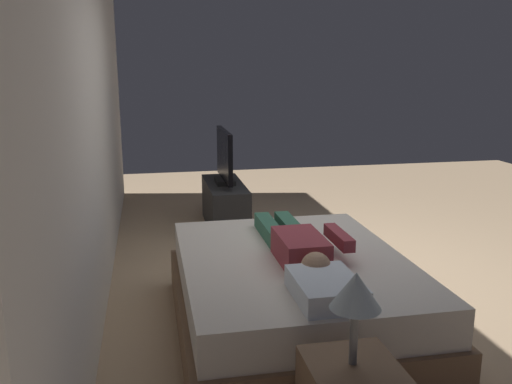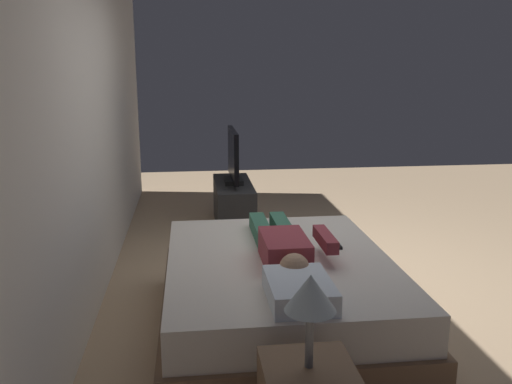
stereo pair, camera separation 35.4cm
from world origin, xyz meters
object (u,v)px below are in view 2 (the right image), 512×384
(bed, at_px, (279,297))
(tv, at_px, (233,158))
(remote, at_px, (337,245))
(tv_stand, at_px, (234,205))
(lamp, at_px, (310,295))
(person, at_px, (283,244))
(pillow, at_px, (299,290))

(bed, bearing_deg, tv, 2.24)
(remote, height_order, tv_stand, remote)
(remote, distance_m, tv_stand, 2.42)
(lamp, bearing_deg, remote, -19.50)
(remote, relative_size, tv_stand, 0.14)
(remote, bearing_deg, lamp, 160.50)
(tv_stand, bearing_deg, remote, -167.08)
(person, bearing_deg, lamp, 175.02)
(person, height_order, remote, person)
(remote, xyz_separation_m, tv_stand, (2.34, 0.54, -0.30))
(remote, bearing_deg, bed, 112.35)
(tv, bearing_deg, person, -176.97)
(remote, bearing_deg, tv, 12.92)
(bed, relative_size, tv, 2.24)
(pillow, bearing_deg, bed, 0.00)
(bed, height_order, tv_stand, bed)
(tv, bearing_deg, tv_stand, 0.00)
(pillow, relative_size, tv, 0.55)
(remote, bearing_deg, pillow, 152.66)
(pillow, relative_size, remote, 3.20)
(remote, bearing_deg, person, 110.47)
(bed, height_order, person, person)
(tv_stand, bearing_deg, tv, 0.00)
(remote, distance_m, tv, 2.41)
(bed, height_order, remote, remote)
(pillow, bearing_deg, remote, -27.34)
(bed, bearing_deg, lamp, 176.37)
(person, height_order, lamp, lamp)
(person, distance_m, tv, 2.50)
(tv, distance_m, lamp, 3.80)
(bed, height_order, tv, tv)
(person, relative_size, tv_stand, 1.15)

